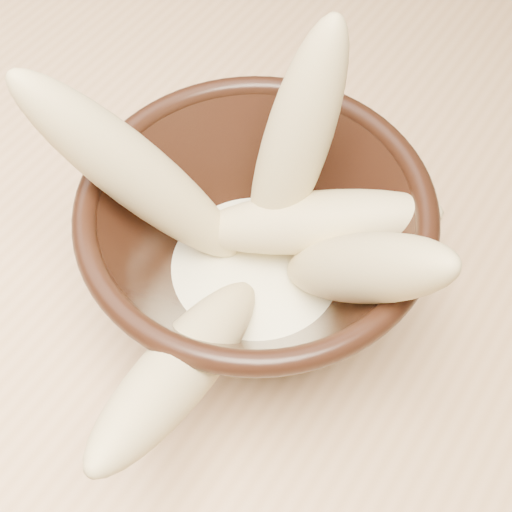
{
  "coord_description": "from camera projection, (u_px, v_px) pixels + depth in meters",
  "views": [
    {
      "loc": [
        0.32,
        -0.26,
        1.2
      ],
      "look_at": [
        0.18,
        -0.05,
        0.81
      ],
      "focal_mm": 50.0,
      "sensor_mm": 36.0,
      "label": 1
    }
  ],
  "objects": [
    {
      "name": "table",
      "position": [
        124.0,
        215.0,
        0.65
      ],
      "size": [
        1.2,
        0.8,
        0.75
      ],
      "color": "#DCAA79",
      "rests_on": "ground"
    },
    {
      "name": "bowl",
      "position": [
        256.0,
        247.0,
        0.46
      ],
      "size": [
        0.22,
        0.22,
        0.12
      ],
      "rotation": [
        0.0,
        0.0,
        0.3
      ],
      "color": "black",
      "rests_on": "table"
    },
    {
      "name": "milk_puddle",
      "position": [
        256.0,
        271.0,
        0.48
      ],
      "size": [
        0.12,
        0.12,
        0.02
      ],
      "primitive_type": "cylinder",
      "color": "#FCF6CB",
      "rests_on": "bowl"
    },
    {
      "name": "banana_upright",
      "position": [
        294.0,
        147.0,
        0.43
      ],
      "size": [
        0.06,
        0.1,
        0.18
      ],
      "primitive_type": "ellipsoid",
      "rotation": [
        0.29,
        0.0,
        2.88
      ],
      "color": "#D2B97C",
      "rests_on": "bowl"
    },
    {
      "name": "banana_left",
      "position": [
        139.0,
        176.0,
        0.42
      ],
      "size": [
        0.14,
        0.11,
        0.18
      ],
      "primitive_type": "ellipsoid",
      "rotation": [
        0.61,
        0.0,
        -1.03
      ],
      "color": "#D2B97C",
      "rests_on": "bowl"
    },
    {
      "name": "banana_right",
      "position": [
        360.0,
        268.0,
        0.4
      ],
      "size": [
        0.14,
        0.08,
        0.15
      ],
      "primitive_type": "ellipsoid",
      "rotation": [
        0.67,
        0.0,
        1.29
      ],
      "color": "#D2B97C",
      "rests_on": "bowl"
    },
    {
      "name": "banana_across",
      "position": [
        315.0,
        222.0,
        0.45
      ],
      "size": [
        0.16,
        0.11,
        0.08
      ],
      "primitive_type": "ellipsoid",
      "rotation": [
        1.32,
        0.0,
        2.06
      ],
      "color": "#D2B97C",
      "rests_on": "bowl"
    },
    {
      "name": "banana_front",
      "position": [
        184.0,
        363.0,
        0.39
      ],
      "size": [
        0.07,
        0.19,
        0.12
      ],
      "primitive_type": "ellipsoid",
      "rotation": [
        1.08,
        0.0,
        0.15
      ],
      "color": "#D2B97C",
      "rests_on": "bowl"
    }
  ]
}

